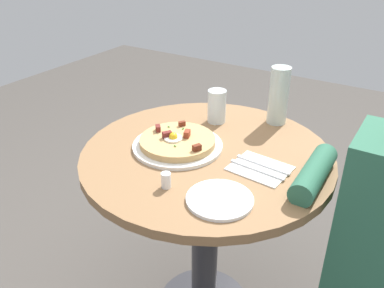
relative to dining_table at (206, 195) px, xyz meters
The scene contains 10 objects.
dining_table is the anchor object (origin of this frame).
pizza_plate 0.21m from the dining_table, 14.67° to the left, with size 0.30×0.30×0.01m, color white.
breakfast_pizza 0.22m from the dining_table, 14.70° to the left, with size 0.25×0.25×0.05m.
bread_plate 0.32m from the dining_table, 127.73° to the left, with size 0.18×0.18×0.01m, color white.
napkin 0.26m from the dining_table, behind, with size 0.17×0.14×0.00m, color white.
fork 0.26m from the dining_table, behind, with size 0.18×0.01×0.01m, color silver.
knife 0.26m from the dining_table, behind, with size 0.18×0.01×0.01m, color silver.
water_glass 0.33m from the dining_table, 68.73° to the right, with size 0.07×0.07×0.12m, color silver.
water_bottle 0.45m from the dining_table, 107.96° to the right, with size 0.07×0.07×0.21m, color silver.
salt_shaker 0.31m from the dining_table, 91.33° to the left, with size 0.03×0.03×0.05m, color white.
Camera 1 is at (-0.56, 0.99, 1.39)m, focal length 37.64 mm.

